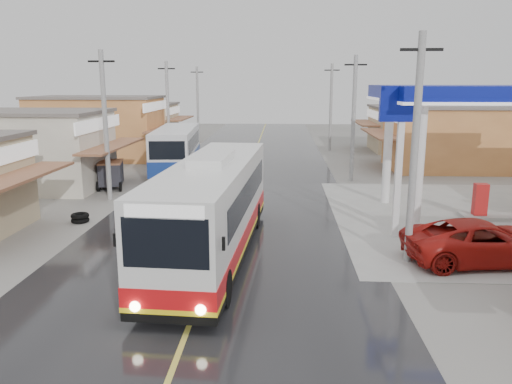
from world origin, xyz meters
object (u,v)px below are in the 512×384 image
(tricycle_near, at_px, (111,173))
(tyre_stack, at_px, (80,218))
(coach_bus, at_px, (214,208))
(cyclist, at_px, (174,198))
(jeepney, at_px, (482,242))
(second_bus, at_px, (177,149))

(tricycle_near, xyz_separation_m, tyre_stack, (1.01, -7.37, -0.75))
(coach_bus, height_order, cyclist, coach_bus)
(coach_bus, distance_m, tricycle_near, 13.97)
(coach_bus, distance_m, cyclist, 7.02)
(jeepney, xyz_separation_m, cyclist, (-12.52, 6.56, -0.10))
(coach_bus, bearing_deg, tricycle_near, 127.61)
(cyclist, bearing_deg, jeepney, -23.23)
(jeepney, bearing_deg, second_bus, 32.57)
(second_bus, bearing_deg, jeepney, -54.93)
(cyclist, bearing_deg, tyre_stack, -147.19)
(coach_bus, relative_size, jeepney, 2.22)
(coach_bus, bearing_deg, jeepney, 2.02)
(jeepney, distance_m, tricycle_near, 21.10)
(jeepney, bearing_deg, cyclist, 55.01)
(cyclist, relative_size, tyre_stack, 2.48)
(coach_bus, distance_m, second_bus, 17.97)
(cyclist, xyz_separation_m, tricycle_near, (-4.97, 5.23, 0.29))
(coach_bus, relative_size, tyre_stack, 14.93)
(tricycle_near, height_order, tyre_stack, tricycle_near)
(jeepney, bearing_deg, coach_bus, 81.18)
(tricycle_near, relative_size, tyre_stack, 2.76)
(jeepney, bearing_deg, tyre_stack, 67.65)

